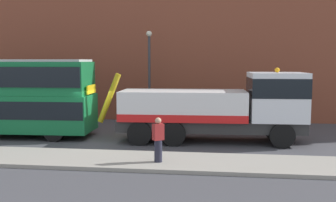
# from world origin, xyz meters

# --- Properties ---
(ground_plane) EXTENTS (120.00, 120.00, 0.00)m
(ground_plane) POSITION_xyz_m (0.00, 0.00, 0.00)
(ground_plane) COLOR #424247
(near_kerb) EXTENTS (60.00, 2.80, 0.15)m
(near_kerb) POSITION_xyz_m (0.00, -4.20, 0.07)
(near_kerb) COLOR gray
(near_kerb) RESTS_ON ground_plane
(building_facade) EXTENTS (60.00, 1.50, 16.00)m
(building_facade) POSITION_xyz_m (0.00, 7.30, 8.07)
(building_facade) COLOR brown
(building_facade) RESTS_ON ground_plane
(recovery_tow_truck) EXTENTS (10.19, 2.97, 3.67)m
(recovery_tow_truck) POSITION_xyz_m (5.77, 0.19, 1.76)
(recovery_tow_truck) COLOR #2D2D2D
(recovery_tow_truck) RESTS_ON ground_plane
(pedestrian_bystander) EXTENTS (0.48, 0.45, 1.71)m
(pedestrian_bystander) POSITION_xyz_m (3.46, -4.54, 0.99)
(pedestrian_bystander) COLOR #232333
(pedestrian_bystander) RESTS_ON near_kerb
(street_lamp) EXTENTS (0.36, 0.36, 5.83)m
(street_lamp) POSITION_xyz_m (1.42, 5.10, 3.47)
(street_lamp) COLOR #38383D
(street_lamp) RESTS_ON ground_plane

